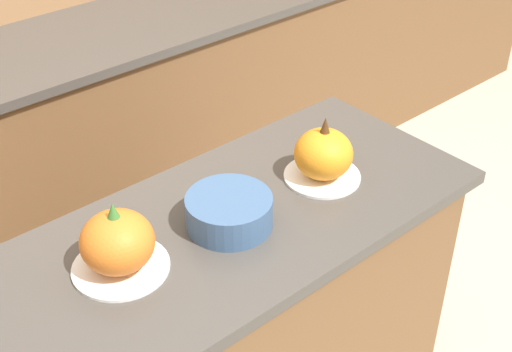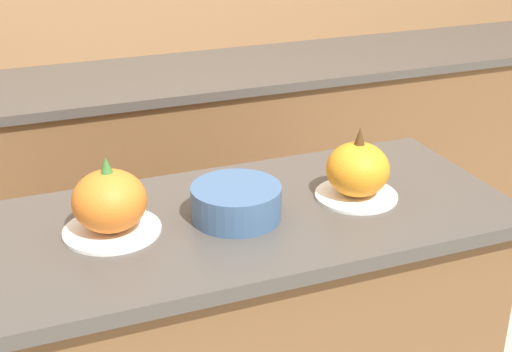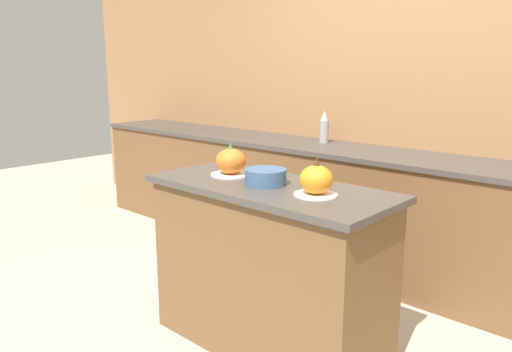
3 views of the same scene
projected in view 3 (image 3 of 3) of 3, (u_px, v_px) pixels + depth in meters
name	position (u px, v px, depth m)	size (l,w,h in m)	color
ground_plane	(268.00, 345.00, 2.72)	(12.00, 12.00, 0.00)	#BCB29E
wall_back	(413.00, 100.00, 3.58)	(8.00, 0.06, 2.50)	#9E7047
kitchen_island	(269.00, 268.00, 2.62)	(1.31, 0.58, 0.90)	brown
back_counter	(384.00, 217.00, 3.51)	(6.00, 0.60, 0.90)	brown
pumpkin_cake_left	(231.00, 162.00, 2.73)	(0.22, 0.22, 0.18)	white
pumpkin_cake_right	(316.00, 181.00, 2.30)	(0.21, 0.21, 0.18)	white
bottle_tall	(324.00, 128.00, 3.86)	(0.07, 0.07, 0.25)	#99999E
mixing_bowl	(265.00, 177.00, 2.52)	(0.21, 0.21, 0.08)	#3D5B84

